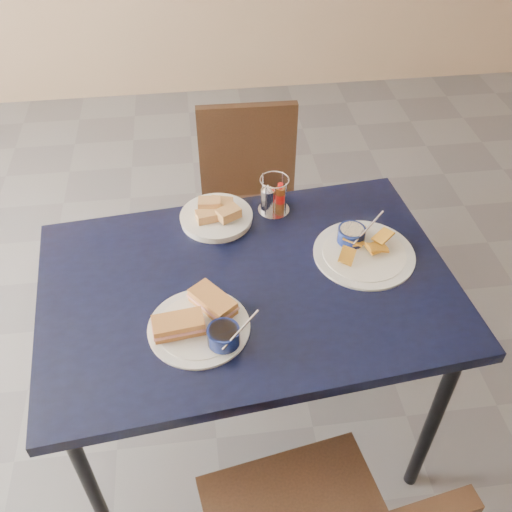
{
  "coord_description": "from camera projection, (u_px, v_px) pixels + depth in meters",
  "views": [
    {
      "loc": [
        0.01,
        -1.43,
        2.0
      ],
      "look_at": [
        0.17,
        -0.19,
        0.82
      ],
      "focal_mm": 40.0,
      "sensor_mm": 36.0,
      "label": 1
    }
  ],
  "objects": [
    {
      "name": "plantain_plate",
      "position": [
        361.0,
        248.0,
        1.83
      ],
      "size": [
        0.32,
        0.32,
        0.12
      ],
      "color": "white",
      "rests_on": "dining_table"
    },
    {
      "name": "chair_far",
      "position": [
        249.0,
        195.0,
        2.46
      ],
      "size": [
        0.42,
        0.4,
        0.88
      ],
      "color": "black",
      "rests_on": "ground"
    },
    {
      "name": "sandwich_plate",
      "position": [
        202.0,
        322.0,
        1.59
      ],
      "size": [
        0.31,
        0.29,
        0.12
      ],
      "color": "white",
      "rests_on": "dining_table"
    },
    {
      "name": "ground",
      "position": [
        211.0,
        371.0,
        2.4
      ],
      "size": [
        6.0,
        6.0,
        0.0
      ],
      "primitive_type": "plane",
      "color": "#555459",
      "rests_on": "ground"
    },
    {
      "name": "condiment_caddy",
      "position": [
        273.0,
        198.0,
        1.95
      ],
      "size": [
        0.11,
        0.11,
        0.14
      ],
      "color": "silver",
      "rests_on": "dining_table"
    },
    {
      "name": "dining_table",
      "position": [
        248.0,
        297.0,
        1.78
      ],
      "size": [
        1.33,
        0.95,
        0.75
      ],
      "color": "black",
      "rests_on": "ground"
    },
    {
      "name": "bread_basket",
      "position": [
        217.0,
        215.0,
        1.94
      ],
      "size": [
        0.24,
        0.24,
        0.07
      ],
      "color": "white",
      "rests_on": "dining_table"
    }
  ]
}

